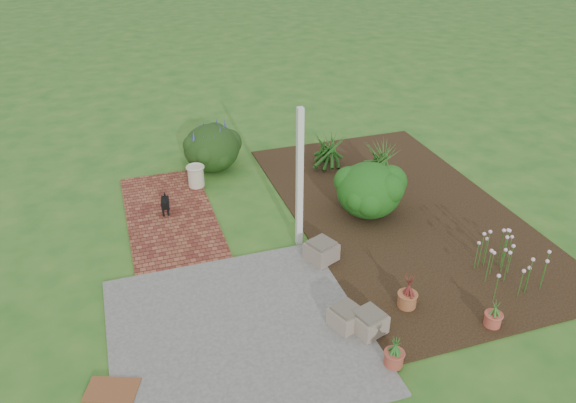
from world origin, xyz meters
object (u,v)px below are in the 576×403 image
object	(u,v)px
cream_ceramic_urn	(196,176)
evergreen_shrub	(369,189)
black_dog	(165,203)
stone_trough_near	(369,323)

from	to	relation	value
cream_ceramic_urn	evergreen_shrub	bearing A→B (deg)	-35.90
black_dog	cream_ceramic_urn	world-z (taller)	cream_ceramic_urn
cream_ceramic_urn	stone_trough_near	bearing A→B (deg)	-73.42
stone_trough_near	evergreen_shrub	size ratio (longest dim) A/B	0.34
cream_ceramic_urn	black_dog	bearing A→B (deg)	-128.63
black_dog	cream_ceramic_urn	distance (m)	1.20
cream_ceramic_urn	evergreen_shrub	distance (m)	3.57
stone_trough_near	evergreen_shrub	distance (m)	3.27
stone_trough_near	evergreen_shrub	xyz separation A→B (m)	(1.39, 2.94, 0.37)
stone_trough_near	black_dog	bearing A→B (deg)	118.84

